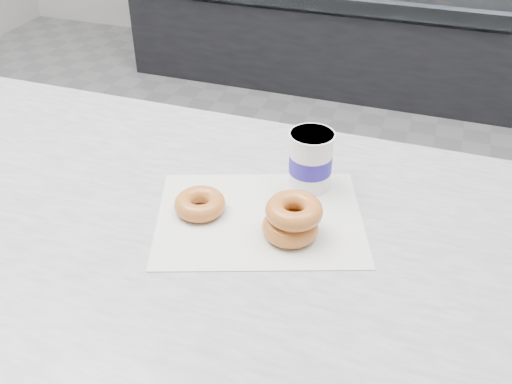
% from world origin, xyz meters
% --- Properties ---
extents(ground, '(5.00, 5.00, 0.00)m').
position_xyz_m(ground, '(0.00, 0.00, 0.00)').
color(ground, gray).
rests_on(ground, ground).
extents(counter, '(3.06, 0.76, 0.90)m').
position_xyz_m(counter, '(0.00, -0.60, 0.45)').
color(counter, '#333335').
rests_on(counter, ground).
extents(wax_paper, '(0.41, 0.36, 0.00)m').
position_xyz_m(wax_paper, '(0.43, -0.55, 0.90)').
color(wax_paper, silver).
rests_on(wax_paper, counter).
extents(donut_single, '(0.11, 0.11, 0.03)m').
position_xyz_m(donut_single, '(0.33, -0.57, 0.92)').
color(donut_single, '#C77236').
rests_on(donut_single, wax_paper).
extents(donut_stack, '(0.10, 0.10, 0.06)m').
position_xyz_m(donut_stack, '(0.49, -0.58, 0.93)').
color(donut_stack, '#C77236').
rests_on(donut_stack, wax_paper).
extents(coffee_cup, '(0.08, 0.08, 0.11)m').
position_xyz_m(coffee_cup, '(0.48, -0.43, 0.96)').
color(coffee_cup, white).
rests_on(coffee_cup, counter).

